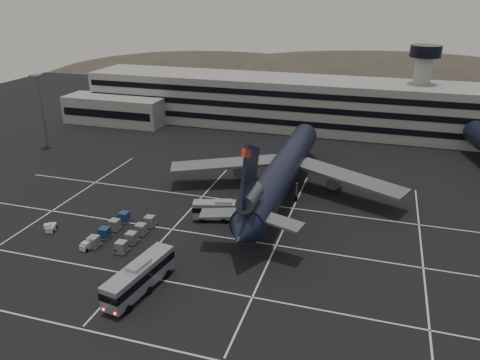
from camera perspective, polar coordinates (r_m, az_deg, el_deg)
name	(u,v)px	position (r m, az deg, el deg)	size (l,w,h in m)	color
ground	(196,246)	(74.86, -5.36, -8.06)	(260.00, 260.00, 0.00)	black
lane_markings	(204,245)	(75.12, -4.47, -7.91)	(90.00, 55.62, 0.01)	silver
terminal	(278,103)	(137.05, 4.71, 9.36)	(125.00, 26.00, 24.00)	gray
hills	(365,99)	(234.81, 15.03, 9.46)	(352.00, 180.00, 44.00)	#38332B
lightpole_left	(40,101)	(126.66, -23.17, 8.82)	(2.40, 2.40, 18.28)	slate
trijet_main	(282,171)	(89.98, 5.17, 1.11)	(47.46, 57.49, 18.08)	black
bus_near	(139,276)	(64.75, -12.16, -11.35)	(4.80, 12.81, 4.42)	#9A9DA2
bus_far	(224,209)	(81.54, -1.99, -3.61)	(10.99, 5.17, 3.78)	#9A9DA2
tug_a	(87,245)	(77.34, -18.16, -7.59)	(1.71, 2.41, 1.42)	silver
tug_b	(51,228)	(84.72, -22.06, -5.41)	(2.06, 2.58, 1.45)	silver
uld_cluster	(123,231)	(79.31, -14.08, -6.08)	(7.13, 11.30, 1.84)	#2D2D30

